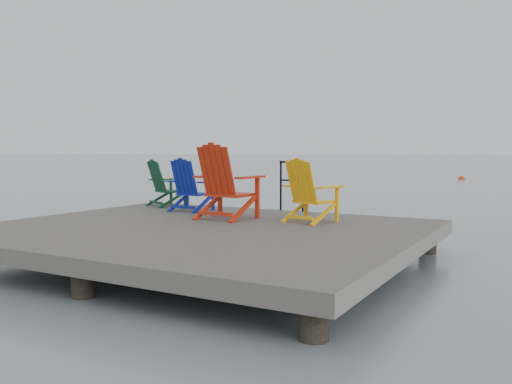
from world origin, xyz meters
The scene contains 8 objects.
ground centered at (0.00, 0.00, 0.00)m, with size 400.00×400.00×0.00m, color gray.
dock centered at (0.00, 0.00, 0.35)m, with size 6.00×5.00×1.40m.
handrail centered at (0.25, 2.45, 1.04)m, with size 0.48×0.04×0.90m.
chair_green centered at (-2.27, 1.99, 0.95)m, with size 0.86×0.82×0.89m.
chair_blue centered at (-1.33, 1.54, 0.97)m, with size 0.74×0.68×0.92m.
chair_red centered at (-0.16, 0.87, 1.09)m, with size 0.95×0.89×1.16m.
chair_yellow centered at (1.15, 1.18, 0.97)m, with size 0.87×0.82×0.94m.
buoy_b centered at (-0.37, 25.37, 0.00)m, with size 0.37×0.37×0.37m, color red.
Camera 1 is at (4.46, -6.28, 1.58)m, focal length 38.00 mm.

